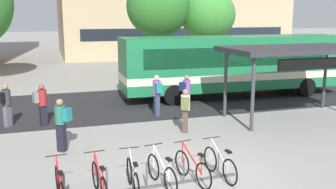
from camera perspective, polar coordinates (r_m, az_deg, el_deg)
name	(u,v)px	position (r m, az deg, el deg)	size (l,w,h in m)	color
ground	(199,175)	(10.93, 4.49, -11.65)	(200.00, 200.00, 0.00)	gray
bus_lane_asphalt	(128,103)	(19.45, -5.85, -1.27)	(80.00, 7.20, 0.01)	#232326
city_bus	(235,63)	(21.09, 9.80, 4.52)	(12.09, 2.89, 3.20)	#196B3D
bike_rack	(147,185)	(10.10, -3.13, -13.09)	(5.01, 0.22, 0.70)	#47474C
parked_bicycle_red_0	(60,187)	(9.64, -15.54, -12.86)	(0.52, 1.72, 0.99)	black
parked_bicycle_red_1	(99,182)	(9.69, -10.00, -12.45)	(0.52, 1.72, 0.99)	black
parked_bicycle_silver_2	(133,177)	(9.83, -5.17, -11.97)	(0.52, 1.72, 0.99)	black
parked_bicycle_white_3	(162,173)	(10.06, -0.93, -11.35)	(0.52, 1.71, 0.99)	black
parked_bicycle_red_4	(192,168)	(10.35, 3.59, -10.71)	(0.56, 1.70, 0.99)	black
parked_bicycle_silver_5	(220,164)	(10.67, 7.57, -10.08)	(0.52, 1.72, 0.99)	black
transit_shelter	(296,52)	(16.90, 18.16, 5.98)	(5.96, 3.12, 3.02)	#38383D
commuter_navy_pack_0	(186,90)	(17.64, 2.66, 0.59)	(0.60, 0.50, 1.65)	#47382D
commuter_grey_pack_1	(42,102)	(16.04, -17.99, -1.05)	(0.59, 0.47, 1.67)	black
commuter_olive_pack_2	(185,108)	(14.34, 2.55, -1.95)	(0.48, 0.60, 1.65)	#47382D
commuter_black_pack_3	(6,102)	(16.33, -22.64, -1.08)	(0.58, 0.59, 1.69)	#565660
commuter_teal_pack_4	(62,121)	(12.81, -15.30, -3.81)	(0.60, 0.57, 1.72)	black
commuter_teal_pack_5	(157,93)	(16.70, -1.63, 0.26)	(0.37, 0.54, 1.78)	#2D3851
street_tree_0	(158,6)	(27.79, -1.47, 12.81)	(4.40, 4.40, 7.11)	brown
street_tree_2	(208,15)	(30.00, 5.81, 11.50)	(4.17, 4.17, 6.20)	brown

